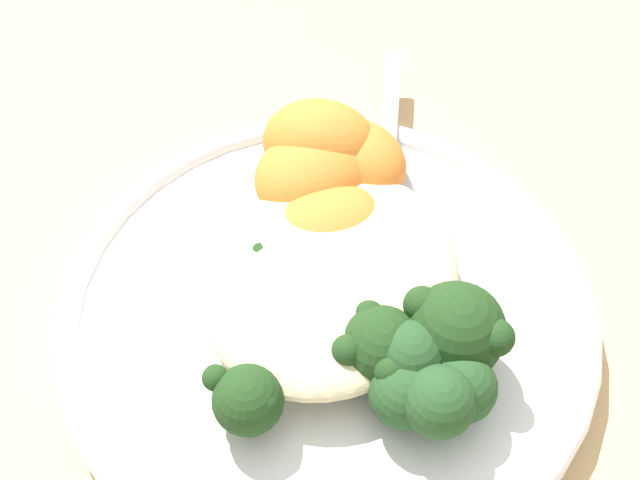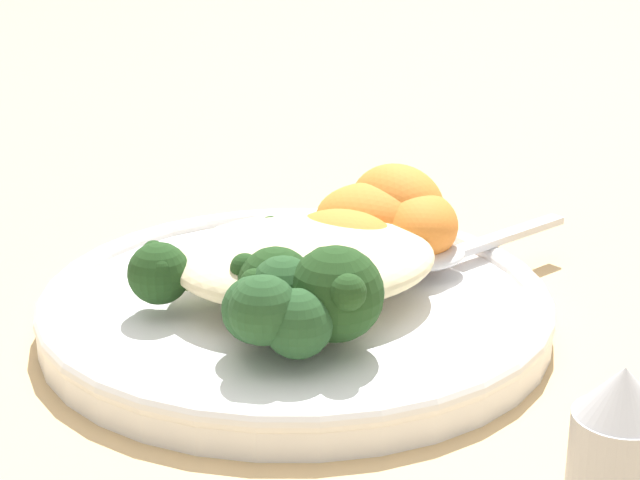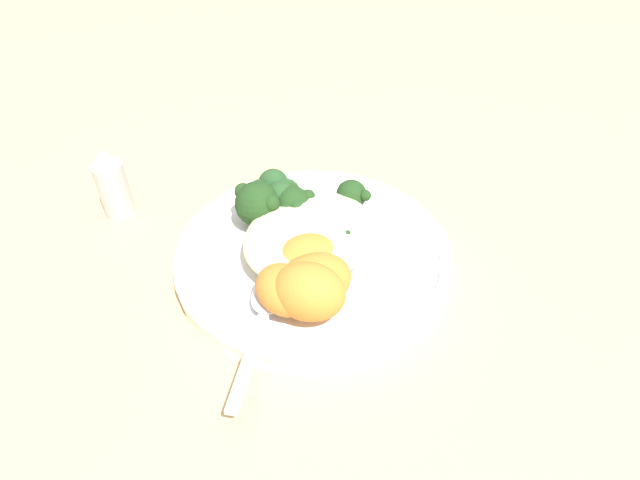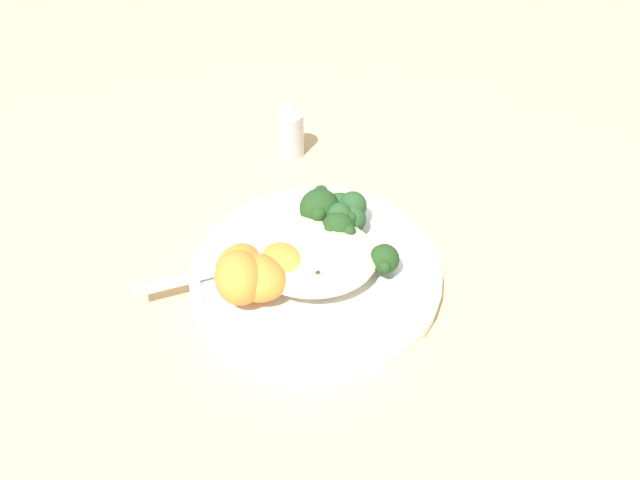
{
  "view_description": "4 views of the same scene",
  "coord_description": "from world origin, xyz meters",
  "px_view_note": "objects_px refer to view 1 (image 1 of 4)",
  "views": [
    {
      "loc": [
        -0.18,
        -0.11,
        0.36
      ],
      "look_at": [
        0.04,
        0.01,
        0.04
      ],
      "focal_mm": 50.0,
      "sensor_mm": 36.0,
      "label": 1
    },
    {
      "loc": [
        -0.11,
        -0.47,
        0.23
      ],
      "look_at": [
        0.03,
        -0.02,
        0.05
      ],
      "focal_mm": 60.0,
      "sensor_mm": 36.0,
      "label": 2
    },
    {
      "loc": [
        0.3,
        0.19,
        0.32
      ],
      "look_at": [
        0.03,
        0.01,
        0.04
      ],
      "focal_mm": 28.0,
      "sensor_mm": 36.0,
      "label": 3
    },
    {
      "loc": [
        -0.02,
        0.42,
        0.48
      ],
      "look_at": [
        0.02,
        -0.01,
        0.05
      ],
      "focal_mm": 35.0,
      "sensor_mm": 36.0,
      "label": 4
    }
  ],
  "objects_px": {
    "broccoli_stalk_0": "(291,268)",
    "sweet_potato_chunk_1": "(331,228)",
    "spoon": "(386,166)",
    "quinoa_mound": "(327,275)",
    "sweet_potato_chunk_2": "(316,171)",
    "kale_tuft": "(432,379)",
    "plate": "(333,318)",
    "sweet_potato_chunk_3": "(359,159)",
    "broccoli_stalk_2": "(377,340)",
    "sweet_potato_chunk_0": "(320,144)",
    "broccoli_stalk_3": "(447,324)",
    "broccoli_stalk_1": "(270,368)"
  },
  "relations": [
    {
      "from": "sweet_potato_chunk_0",
      "to": "spoon",
      "type": "relative_size",
      "value": 0.47
    },
    {
      "from": "sweet_potato_chunk_0",
      "to": "sweet_potato_chunk_3",
      "type": "xyz_separation_m",
      "value": [
        0.0,
        -0.02,
        -0.0
      ]
    },
    {
      "from": "kale_tuft",
      "to": "spoon",
      "type": "distance_m",
      "value": 0.13
    },
    {
      "from": "quinoa_mound",
      "to": "plate",
      "type": "bearing_deg",
      "value": -127.43
    },
    {
      "from": "broccoli_stalk_0",
      "to": "sweet_potato_chunk_1",
      "type": "relative_size",
      "value": 1.27
    },
    {
      "from": "sweet_potato_chunk_3",
      "to": "sweet_potato_chunk_2",
      "type": "bearing_deg",
      "value": 142.0
    },
    {
      "from": "sweet_potato_chunk_1",
      "to": "sweet_potato_chunk_3",
      "type": "bearing_deg",
      "value": 10.19
    },
    {
      "from": "broccoli_stalk_3",
      "to": "kale_tuft",
      "type": "relative_size",
      "value": 1.94
    },
    {
      "from": "sweet_potato_chunk_0",
      "to": "sweet_potato_chunk_1",
      "type": "xyz_separation_m",
      "value": [
        -0.04,
        -0.03,
        -0.01
      ]
    },
    {
      "from": "spoon",
      "to": "sweet_potato_chunk_1",
      "type": "bearing_deg",
      "value": 156.11
    },
    {
      "from": "sweet_potato_chunk_0",
      "to": "kale_tuft",
      "type": "height_order",
      "value": "sweet_potato_chunk_0"
    },
    {
      "from": "broccoli_stalk_0",
      "to": "broccoli_stalk_2",
      "type": "xyz_separation_m",
      "value": [
        -0.02,
        -0.05,
        0.01
      ]
    },
    {
      "from": "plate",
      "to": "broccoli_stalk_1",
      "type": "relative_size",
      "value": 2.35
    },
    {
      "from": "broccoli_stalk_3",
      "to": "sweet_potato_chunk_0",
      "type": "xyz_separation_m",
      "value": [
        0.06,
        0.1,
        0.0
      ]
    },
    {
      "from": "broccoli_stalk_0",
      "to": "broccoli_stalk_1",
      "type": "distance_m",
      "value": 0.05
    },
    {
      "from": "sweet_potato_chunk_3",
      "to": "broccoli_stalk_3",
      "type": "bearing_deg",
      "value": -131.77
    },
    {
      "from": "sweet_potato_chunk_1",
      "to": "spoon",
      "type": "bearing_deg",
      "value": -0.51
    },
    {
      "from": "broccoli_stalk_2",
      "to": "broccoli_stalk_3",
      "type": "xyz_separation_m",
      "value": [
        0.02,
        -0.02,
        0.0
      ]
    },
    {
      "from": "sweet_potato_chunk_3",
      "to": "sweet_potato_chunk_1",
      "type": "bearing_deg",
      "value": -169.81
    },
    {
      "from": "plate",
      "to": "spoon",
      "type": "distance_m",
      "value": 0.09
    },
    {
      "from": "sweet_potato_chunk_1",
      "to": "spoon",
      "type": "height_order",
      "value": "sweet_potato_chunk_1"
    },
    {
      "from": "sweet_potato_chunk_0",
      "to": "quinoa_mound",
      "type": "bearing_deg",
      "value": -148.43
    },
    {
      "from": "sweet_potato_chunk_3",
      "to": "kale_tuft",
      "type": "relative_size",
      "value": 0.96
    },
    {
      "from": "broccoli_stalk_3",
      "to": "sweet_potato_chunk_3",
      "type": "bearing_deg",
      "value": 157.88
    },
    {
      "from": "quinoa_mound",
      "to": "kale_tuft",
      "type": "relative_size",
      "value": 2.42
    },
    {
      "from": "quinoa_mound",
      "to": "broccoli_stalk_1",
      "type": "height_order",
      "value": "same"
    },
    {
      "from": "broccoli_stalk_1",
      "to": "sweet_potato_chunk_2",
      "type": "bearing_deg",
      "value": -151.89
    },
    {
      "from": "quinoa_mound",
      "to": "broccoli_stalk_1",
      "type": "bearing_deg",
      "value": -177.97
    },
    {
      "from": "broccoli_stalk_0",
      "to": "broccoli_stalk_3",
      "type": "height_order",
      "value": "broccoli_stalk_3"
    },
    {
      "from": "spoon",
      "to": "quinoa_mound",
      "type": "bearing_deg",
      "value": 164.17
    },
    {
      "from": "broccoli_stalk_0",
      "to": "sweet_potato_chunk_2",
      "type": "xyz_separation_m",
      "value": [
        0.05,
        0.02,
        0.01
      ]
    },
    {
      "from": "quinoa_mound",
      "to": "sweet_potato_chunk_2",
      "type": "xyz_separation_m",
      "value": [
        0.05,
        0.03,
        0.0
      ]
    },
    {
      "from": "quinoa_mound",
      "to": "sweet_potato_chunk_0",
      "type": "bearing_deg",
      "value": 31.57
    },
    {
      "from": "quinoa_mound",
      "to": "spoon",
      "type": "height_order",
      "value": "quinoa_mound"
    },
    {
      "from": "broccoli_stalk_2",
      "to": "sweet_potato_chunk_1",
      "type": "distance_m",
      "value": 0.06
    },
    {
      "from": "broccoli_stalk_2",
      "to": "sweet_potato_chunk_2",
      "type": "bearing_deg",
      "value": -168.32
    },
    {
      "from": "broccoli_stalk_0",
      "to": "sweet_potato_chunk_2",
      "type": "relative_size",
      "value": 1.13
    },
    {
      "from": "broccoli_stalk_0",
      "to": "kale_tuft",
      "type": "bearing_deg",
      "value": 132.85
    },
    {
      "from": "sweet_potato_chunk_0",
      "to": "kale_tuft",
      "type": "bearing_deg",
      "value": -131.33
    },
    {
      "from": "broccoli_stalk_0",
      "to": "spoon",
      "type": "bearing_deg",
      "value": -124.89
    },
    {
      "from": "broccoli_stalk_3",
      "to": "sweet_potato_chunk_2",
      "type": "xyz_separation_m",
      "value": [
        0.05,
        0.09,
        -0.0
      ]
    },
    {
      "from": "broccoli_stalk_1",
      "to": "kale_tuft",
      "type": "xyz_separation_m",
      "value": [
        0.03,
        -0.06,
        0.01
      ]
    },
    {
      "from": "quinoa_mound",
      "to": "sweet_potato_chunk_2",
      "type": "relative_size",
      "value": 2.02
    },
    {
      "from": "broccoli_stalk_0",
      "to": "sweet_potato_chunk_3",
      "type": "bearing_deg",
      "value": -118.94
    },
    {
      "from": "kale_tuft",
      "to": "sweet_potato_chunk_2",
      "type": "bearing_deg",
      "value": 51.78
    },
    {
      "from": "broccoli_stalk_1",
      "to": "broccoli_stalk_0",
      "type": "bearing_deg",
      "value": -149.78
    },
    {
      "from": "broccoli_stalk_0",
      "to": "sweet_potato_chunk_3",
      "type": "relative_size",
      "value": 1.41
    },
    {
      "from": "broccoli_stalk_0",
      "to": "sweet_potato_chunk_1",
      "type": "bearing_deg",
      "value": -133.58
    },
    {
      "from": "quinoa_mound",
      "to": "sweet_potato_chunk_0",
      "type": "distance_m",
      "value": 0.07
    },
    {
      "from": "plate",
      "to": "broccoli_stalk_3",
      "type": "bearing_deg",
      "value": -86.77
    }
  ]
}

